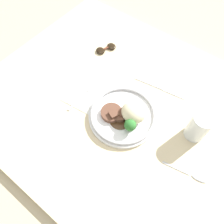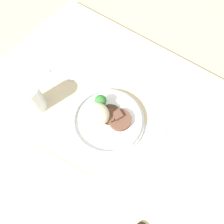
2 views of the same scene
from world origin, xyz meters
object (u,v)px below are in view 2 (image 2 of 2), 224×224
Objects in this scene: fork at (152,152)px; plate at (106,118)px; spoon at (49,71)px; juice_glass at (33,99)px; knife at (59,160)px.

plate is at bearing -91.69° from fork.
spoon is at bearing -95.75° from fork.
juice_glass is 0.16m from spoon.
fork is at bearing 179.69° from plate.
juice_glass reaches higher than spoon.
knife is (0.23, 0.20, -0.00)m from fork.
fork is at bearing -148.46° from knife.
fork is 0.50m from spoon.
plate is 0.21m from knife.
juice_glass is 0.78× the size of spoon.
plate is 0.31m from spoon.
knife is at bearing 79.13° from plate.
juice_glass reaches higher than knife.
knife is at bearing 152.78° from juice_glass.
plate reaches higher than spoon.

